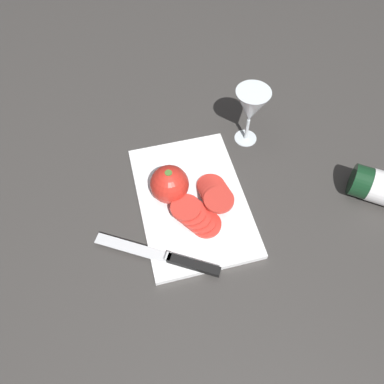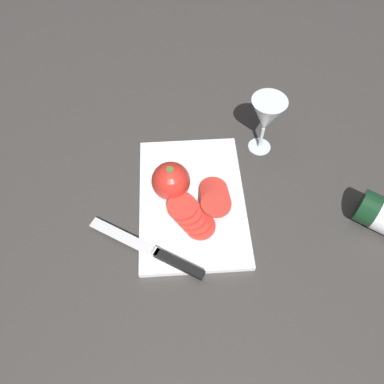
{
  "view_description": "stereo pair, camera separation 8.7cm",
  "coord_description": "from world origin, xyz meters",
  "px_view_note": "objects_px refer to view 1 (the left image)",
  "views": [
    {
      "loc": [
        -0.37,
        0.08,
        0.78
      ],
      "look_at": [
        0.09,
        -0.04,
        0.05
      ],
      "focal_mm": 35.0,
      "sensor_mm": 36.0,
      "label": 1
    },
    {
      "loc": [
        -0.38,
        -0.01,
        0.78
      ],
      "look_at": [
        0.09,
        -0.04,
        0.05
      ],
      "focal_mm": 35.0,
      "sensor_mm": 36.0,
      "label": 2
    }
  ],
  "objects_px": {
    "tomato_slice_stack_near": "(196,216)",
    "tomato_slice_stack_far": "(215,193)",
    "wine_glass": "(251,108)",
    "knife": "(180,261)",
    "whole_tomato": "(169,184)"
  },
  "relations": [
    {
      "from": "tomato_slice_stack_far",
      "to": "knife",
      "type": "bearing_deg",
      "value": 139.49
    },
    {
      "from": "whole_tomato",
      "to": "knife",
      "type": "xyz_separation_m",
      "value": [
        -0.17,
        0.02,
        -0.04
      ]
    },
    {
      "from": "tomato_slice_stack_near",
      "to": "tomato_slice_stack_far",
      "type": "distance_m",
      "value": 0.08
    },
    {
      "from": "wine_glass",
      "to": "knife",
      "type": "relative_size",
      "value": 0.64
    },
    {
      "from": "whole_tomato",
      "to": "knife",
      "type": "distance_m",
      "value": 0.18
    },
    {
      "from": "wine_glass",
      "to": "tomato_slice_stack_near",
      "type": "distance_m",
      "value": 0.31
    },
    {
      "from": "whole_tomato",
      "to": "tomato_slice_stack_near",
      "type": "xyz_separation_m",
      "value": [
        -0.08,
        -0.04,
        -0.03
      ]
    },
    {
      "from": "wine_glass",
      "to": "whole_tomato",
      "type": "distance_m",
      "value": 0.28
    },
    {
      "from": "whole_tomato",
      "to": "tomato_slice_stack_far",
      "type": "height_order",
      "value": "whole_tomato"
    },
    {
      "from": "tomato_slice_stack_near",
      "to": "tomato_slice_stack_far",
      "type": "relative_size",
      "value": 0.8
    },
    {
      "from": "knife",
      "to": "tomato_slice_stack_near",
      "type": "relative_size",
      "value": 2.37
    },
    {
      "from": "wine_glass",
      "to": "whole_tomato",
      "type": "xyz_separation_m",
      "value": [
        -0.14,
        0.24,
        -0.05
      ]
    },
    {
      "from": "whole_tomato",
      "to": "tomato_slice_stack_far",
      "type": "distance_m",
      "value": 0.11
    },
    {
      "from": "whole_tomato",
      "to": "tomato_slice_stack_far",
      "type": "xyz_separation_m",
      "value": [
        -0.04,
        -0.1,
        -0.02
      ]
    },
    {
      "from": "wine_glass",
      "to": "tomato_slice_stack_far",
      "type": "bearing_deg",
      "value": 141.22
    }
  ]
}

